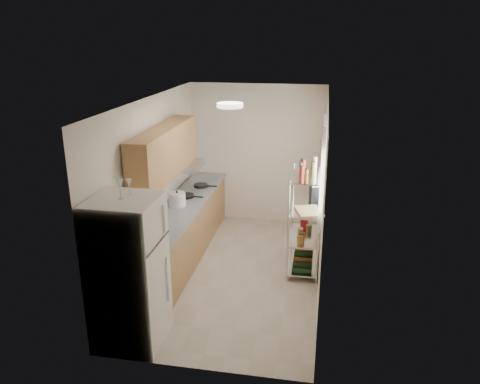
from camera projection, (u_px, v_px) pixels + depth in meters
The scene contains 16 objects.
room at pixel (235, 191), 6.70m from camera, with size 2.52×4.42×2.62m.
counter_run at pixel (184, 229), 7.53m from camera, with size 0.63×3.51×0.90m.
upper_cabinets at pixel (165, 152), 6.80m from camera, with size 0.33×2.20×0.72m, color #B9814F.
range_hood at pixel (185, 165), 7.67m from camera, with size 0.50×0.60×0.12m, color #B7BABC.
window at pixel (323, 172), 6.74m from camera, with size 0.06×1.00×1.46m, color white.
bakers_rack at pixel (306, 201), 6.86m from camera, with size 0.45×0.90×1.73m.
ceiling_dome at pixel (230, 105), 6.01m from camera, with size 0.34×0.34×0.06m, color white.
refrigerator at pixel (129, 272), 5.28m from camera, with size 0.73×0.73×1.77m, color white.
wine_glass_a at pixel (129, 187), 5.08m from camera, with size 0.06×0.06×0.18m, color silver, non-canonical shape.
wine_glass_b at pixel (120, 189), 4.96m from camera, with size 0.08×0.08×0.21m, color silver, non-canonical shape.
rice_cooker at pixel (177, 199), 7.25m from camera, with size 0.26×0.26×0.21m, color white.
frying_pan_large at pixel (186, 196), 7.65m from camera, with size 0.26×0.26×0.05m, color black.
frying_pan_small at pixel (201, 186), 8.16m from camera, with size 0.24×0.24×0.05m, color black.
cutting_board at pixel (309, 211), 6.70m from camera, with size 0.34×0.44×0.03m, color tan.
espresso_machine at pixel (315, 192), 7.14m from camera, with size 0.15×0.23×0.27m, color black.
storage_bag at pixel (304, 222), 7.30m from camera, with size 0.11×0.16×0.18m, color #A4141A.
Camera 1 is at (1.20, -6.23, 3.45)m, focal length 35.00 mm.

